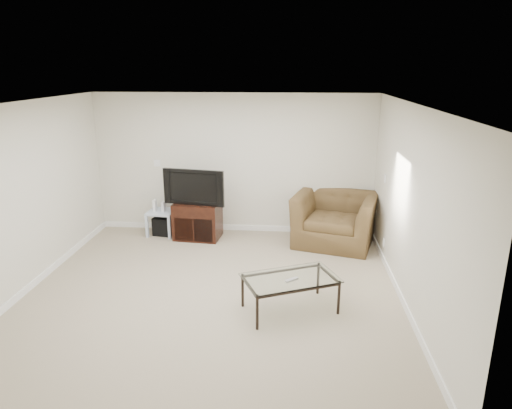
# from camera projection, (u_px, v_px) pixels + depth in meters

# --- Properties ---
(floor) EXTENTS (5.00, 5.00, 0.00)m
(floor) POSITION_uv_depth(u_px,v_px,m) (212.00, 293.00, 6.13)
(floor) COLOR tan
(floor) RESTS_ON ground
(ceiling) EXTENTS (5.00, 5.00, 0.00)m
(ceiling) POSITION_uv_depth(u_px,v_px,m) (206.00, 104.00, 5.41)
(ceiling) COLOR white
(ceiling) RESTS_ON ground
(wall_back) EXTENTS (5.00, 0.02, 2.50)m
(wall_back) POSITION_uv_depth(u_px,v_px,m) (234.00, 164.00, 8.16)
(wall_back) COLOR silver
(wall_back) RESTS_ON ground
(wall_left) EXTENTS (0.02, 5.00, 2.50)m
(wall_left) POSITION_uv_depth(u_px,v_px,m) (20.00, 200.00, 5.96)
(wall_left) COLOR silver
(wall_left) RESTS_ON ground
(wall_right) EXTENTS (0.02, 5.00, 2.50)m
(wall_right) POSITION_uv_depth(u_px,v_px,m) (411.00, 209.00, 5.58)
(wall_right) COLOR silver
(wall_right) RESTS_ON ground
(plate_back) EXTENTS (0.12, 0.02, 0.12)m
(plate_back) POSITION_uv_depth(u_px,v_px,m) (157.00, 163.00, 8.25)
(plate_back) COLOR white
(plate_back) RESTS_ON wall_back
(plate_right_switch) EXTENTS (0.02, 0.09, 0.13)m
(plate_right_switch) POSITION_uv_depth(u_px,v_px,m) (385.00, 179.00, 7.11)
(plate_right_switch) COLOR white
(plate_right_switch) RESTS_ON wall_right
(plate_right_outlet) EXTENTS (0.02, 0.08, 0.12)m
(plate_right_outlet) POSITION_uv_depth(u_px,v_px,m) (384.00, 242.00, 7.10)
(plate_right_outlet) COLOR white
(plate_right_outlet) RESTS_ON wall_right
(tv_stand) EXTENTS (0.83, 0.61, 0.65)m
(tv_stand) POSITION_uv_depth(u_px,v_px,m) (198.00, 220.00, 8.04)
(tv_stand) COLOR black
(tv_stand) RESTS_ON floor
(dvd_player) EXTENTS (0.43, 0.32, 0.06)m
(dvd_player) POSITION_uv_depth(u_px,v_px,m) (197.00, 209.00, 7.94)
(dvd_player) COLOR black
(dvd_player) RESTS_ON tv_stand
(television) EXTENTS (1.02, 0.37, 0.62)m
(television) POSITION_uv_depth(u_px,v_px,m) (196.00, 186.00, 7.83)
(television) COLOR black
(television) RESTS_ON tv_stand
(side_table) EXTENTS (0.50, 0.50, 0.44)m
(side_table) POSITION_uv_depth(u_px,v_px,m) (162.00, 222.00, 8.24)
(side_table) COLOR silver
(side_table) RESTS_ON floor
(subwoofer) EXTENTS (0.38, 0.38, 0.33)m
(subwoofer) POSITION_uv_depth(u_px,v_px,m) (164.00, 226.00, 8.27)
(subwoofer) COLOR black
(subwoofer) RESTS_ON floor
(game_console) EXTENTS (0.05, 0.15, 0.20)m
(game_console) POSITION_uv_depth(u_px,v_px,m) (155.00, 205.00, 8.15)
(game_console) COLOR white
(game_console) RESTS_ON side_table
(game_case) EXTENTS (0.06, 0.13, 0.18)m
(game_case) POSITION_uv_depth(u_px,v_px,m) (164.00, 207.00, 8.13)
(game_case) COLOR silver
(game_case) RESTS_ON side_table
(recliner) EXTENTS (1.51, 1.19, 1.16)m
(recliner) POSITION_uv_depth(u_px,v_px,m) (335.00, 211.00, 7.73)
(recliner) COLOR brown
(recliner) RESTS_ON floor
(coffee_table) EXTENTS (1.30, 1.04, 0.44)m
(coffee_table) POSITION_uv_depth(u_px,v_px,m) (290.00, 294.00, 5.65)
(coffee_table) COLOR black
(coffee_table) RESTS_ON floor
(remote) EXTENTS (0.17, 0.15, 0.02)m
(remote) POSITION_uv_depth(u_px,v_px,m) (292.00, 280.00, 5.51)
(remote) COLOR #B2B2B7
(remote) RESTS_ON coffee_table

